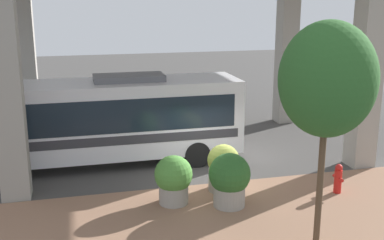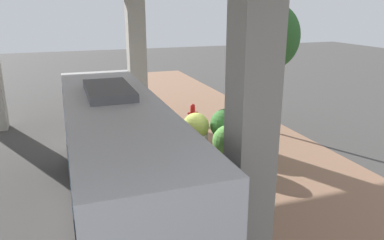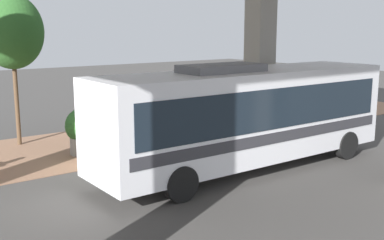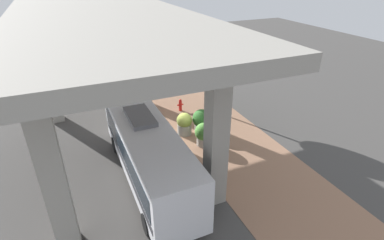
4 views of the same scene
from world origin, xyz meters
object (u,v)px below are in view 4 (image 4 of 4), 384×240
fire_hydrant (180,105)px  planter_front (202,121)px  planter_middle (184,124)px  bus (147,149)px  street_tree_near (229,62)px  planter_back (204,134)px

fire_hydrant → planter_front: bearing=91.3°
planter_middle → planter_front: bearing=171.0°
bus → planter_middle: size_ratio=6.55×
fire_hydrant → street_tree_near: 5.48m
planter_middle → planter_back: (-0.62, 1.85, -0.00)m
planter_back → planter_middle: bearing=-71.4°
planter_middle → street_tree_near: bearing=-162.8°
bus → fire_hydrant: bearing=-123.4°
bus → planter_middle: bus is taller
bus → planter_front: size_ratio=6.17×
street_tree_near → planter_middle: bearing=17.2°
fire_hydrant → planter_front: size_ratio=0.59×
planter_middle → bus: bearing=45.1°
bus → planter_back: bus is taller
planter_middle → street_tree_near: (-4.14, -1.28, 3.62)m
planter_front → planter_middle: (1.25, -0.20, -0.08)m
fire_hydrant → planter_front: 3.88m
fire_hydrant → street_tree_near: bearing=141.4°
planter_middle → planter_back: bearing=108.6°
fire_hydrant → street_tree_near: street_tree_near is taller
planter_front → street_tree_near: bearing=-152.9°
bus → fire_hydrant: (-4.87, -7.38, -1.39)m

